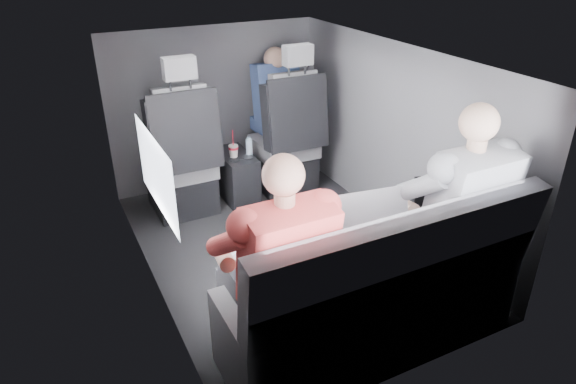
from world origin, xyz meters
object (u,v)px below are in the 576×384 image
center_console (236,176)px  water_bottle (249,147)px  passenger_front_right (276,98)px  front_seat_left (182,166)px  laptop_silver (360,221)px  rear_bench (375,300)px  laptop_white (261,249)px  passenger_rear_right (448,212)px  laptop_black (432,203)px  passenger_rear_left (274,266)px  front_seat_right (287,146)px  soda_cup (234,151)px

center_console → water_bottle: bearing=-37.0°
center_console → passenger_front_right: (0.47, 0.22, 0.54)m
front_seat_left → laptop_silver: size_ratio=2.98×
front_seat_left → center_console: 0.49m
center_console → water_bottle: 0.29m
rear_bench → water_bottle: rear_bench is taller
rear_bench → passenger_front_right: (0.47, 2.16, 0.43)m
laptop_white → passenger_rear_right: passenger_rear_right is taller
rear_bench → passenger_rear_right: bearing=10.4°
rear_bench → water_bottle: size_ratio=10.45×
center_console → laptop_black: (0.53, -1.70, 0.44)m
laptop_white → passenger_rear_left: (-0.00, -0.15, -0.00)m
front_seat_right → passenger_rear_left: 2.07m
front_seat_right → water_bottle: 0.36m
laptop_silver → passenger_front_right: bearing=77.6°
passenger_rear_left → passenger_rear_right: (1.04, -0.00, 0.02)m
center_console → laptop_white: size_ratio=1.18×
front_seat_right → passenger_front_right: (0.02, 0.26, 0.34)m
soda_cup → water_bottle: soda_cup is taller
laptop_silver → passenger_rear_right: (0.46, -0.16, 0.01)m
laptop_white → front_seat_right: bearing=59.4°
rear_bench → passenger_front_right: bearing=77.7°
water_bottle → laptop_white: size_ratio=0.38×
laptop_black → passenger_rear_right: bearing=-95.9°
front_seat_left → laptop_white: 1.67m
front_seat_right → rear_bench: 1.96m
soda_cup → laptop_silver: 1.64m
front_seat_left → laptop_white: size_ratio=3.12×
front_seat_right → passenger_rear_left: size_ratio=1.03×
soda_cup → laptop_white: laptop_white is taller
front_seat_left → soda_cup: (0.41, -0.03, 0.06)m
front_seat_right → passenger_rear_right: size_ratio=0.98×
center_console → passenger_rear_right: size_ratio=0.37×
water_bottle → passenger_front_right: bearing=37.4°
laptop_black → passenger_rear_right: passenger_rear_right is taller
soda_cup → laptop_black: 1.74m
center_console → laptop_silver: 1.75m
laptop_silver → passenger_rear_left: size_ratio=0.35×
front_seat_left → laptop_white: bearing=-92.7°
passenger_front_right → front_seat_right: bearing=-95.0°
laptop_white → passenger_rear_right: bearing=-8.4°
front_seat_left → laptop_black: size_ratio=2.95×
soda_cup → passenger_front_right: passenger_front_right is taller
water_bottle → passenger_rear_left: size_ratio=0.13×
laptop_white → laptop_silver: (0.58, 0.00, 0.01)m
front_seat_right → laptop_black: (0.08, -1.66, 0.24)m
water_bottle → front_seat_left: bearing=176.7°
center_console → passenger_front_right: size_ratio=0.65×
center_console → soda_cup: bearing=-119.2°
laptop_silver → center_console: bearing=91.7°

